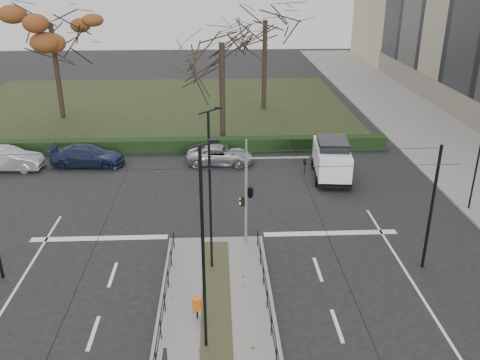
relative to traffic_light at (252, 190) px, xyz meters
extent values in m
plane|color=black|center=(-1.78, -4.50, -2.95)|extent=(140.00, 140.00, 0.00)
cube|color=slate|center=(-1.78, -7.00, -2.88)|extent=(4.40, 15.00, 0.14)
cube|color=slate|center=(16.22, 17.50, -2.88)|extent=(8.00, 90.00, 0.14)
cube|color=#222D16|center=(-7.78, 27.50, -2.90)|extent=(38.00, 26.00, 0.10)
cube|color=black|center=(-7.78, 14.10, -2.45)|extent=(38.00, 1.00, 1.00)
cylinder|color=black|center=(-3.83, -0.50, -2.36)|extent=(0.04, 0.04, 0.90)
cylinder|color=black|center=(0.27, -0.50, -2.36)|extent=(0.04, 0.04, 0.90)
cylinder|color=black|center=(-3.83, -7.10, -1.91)|extent=(0.04, 13.20, 0.04)
cylinder|color=black|center=(0.27, -7.10, -1.91)|extent=(0.04, 13.20, 0.04)
cylinder|color=black|center=(7.82, -2.50, 0.05)|extent=(0.14, 0.14, 6.00)
cylinder|color=black|center=(-1.78, -3.50, 2.55)|extent=(20.00, 0.02, 0.02)
cylinder|color=black|center=(-1.78, -1.50, 2.55)|extent=(20.00, 0.02, 0.02)
cylinder|color=black|center=(-5.28, -6.50, 2.35)|extent=(0.02, 34.00, 0.02)
cylinder|color=black|center=(1.72, -6.50, 2.35)|extent=(0.02, 34.00, 0.02)
cylinder|color=slate|center=(-0.28, 0.00, -0.40)|extent=(0.15, 0.15, 4.83)
cylinder|color=slate|center=(1.21, 0.00, 1.65)|extent=(2.98, 0.09, 0.09)
imported|color=black|center=(2.51, 0.00, 1.18)|extent=(0.15, 0.17, 0.84)
imported|color=black|center=(-0.08, 0.00, -0.02)|extent=(0.50, 1.87, 0.74)
cube|color=black|center=(-0.45, 0.00, -0.58)|extent=(0.20, 0.15, 0.46)
sphere|color=#FF0C0C|center=(-0.54, 0.00, -0.44)|extent=(0.10, 0.10, 0.10)
sphere|color=#0CE533|center=(-0.54, 0.00, -0.69)|extent=(0.10, 0.10, 0.10)
cylinder|color=black|center=(-2.53, -5.94, -2.59)|extent=(0.07, 0.07, 0.45)
cylinder|color=orange|center=(-2.53, -5.94, -2.13)|extent=(0.36, 0.36, 0.50)
cylinder|color=black|center=(-2.16, -7.53, 1.04)|extent=(0.12, 0.12, 7.71)
cube|color=black|center=(-1.73, -7.53, 5.04)|extent=(0.34, 0.13, 0.10)
cylinder|color=black|center=(-1.97, -2.24, 0.86)|extent=(0.11, 0.11, 7.36)
cube|color=black|center=(-1.56, -2.24, 4.68)|extent=(0.32, 0.13, 0.09)
cylinder|color=black|center=(12.72, 3.25, 0.75)|extent=(0.11, 0.11, 7.12)
imported|color=#A8AAB0|center=(-16.03, 10.90, -2.18)|extent=(4.78, 1.81, 1.56)
imported|color=#1D2844|center=(-10.72, 11.46, -2.22)|extent=(5.19, 2.38, 1.47)
imported|color=#A8AAB0|center=(-1.45, 11.40, -2.31)|extent=(4.81, 2.48, 1.30)
cube|color=white|center=(5.84, 8.63, -1.67)|extent=(2.52, 5.05, 1.58)
cube|color=black|center=(5.84, 8.63, -0.72)|extent=(2.14, 2.85, 0.74)
cube|color=black|center=(5.84, 8.63, -2.65)|extent=(2.57, 5.15, 0.18)
cylinder|color=black|center=(6.71, 6.93, -2.62)|extent=(0.28, 0.68, 0.66)
cylinder|color=black|center=(4.67, 7.13, -2.62)|extent=(0.28, 0.68, 0.66)
cylinder|color=black|center=(7.02, 10.13, -2.62)|extent=(0.28, 0.68, 0.66)
cylinder|color=black|center=(4.98, 10.33, -2.62)|extent=(0.28, 0.68, 0.66)
cylinder|color=black|center=(-15.84, 23.88, 1.31)|extent=(0.44, 0.44, 8.32)
ellipsoid|color=#5C2D15|center=(-15.84, 23.88, 5.47)|extent=(8.62, 8.62, 5.23)
cylinder|color=black|center=(2.96, 26.17, 1.29)|extent=(0.44, 0.44, 8.29)
cylinder|color=black|center=(-1.18, 16.60, 0.94)|extent=(0.44, 0.44, 7.59)
camera|label=1|loc=(-1.60, -22.32, 9.95)|focal=38.00mm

